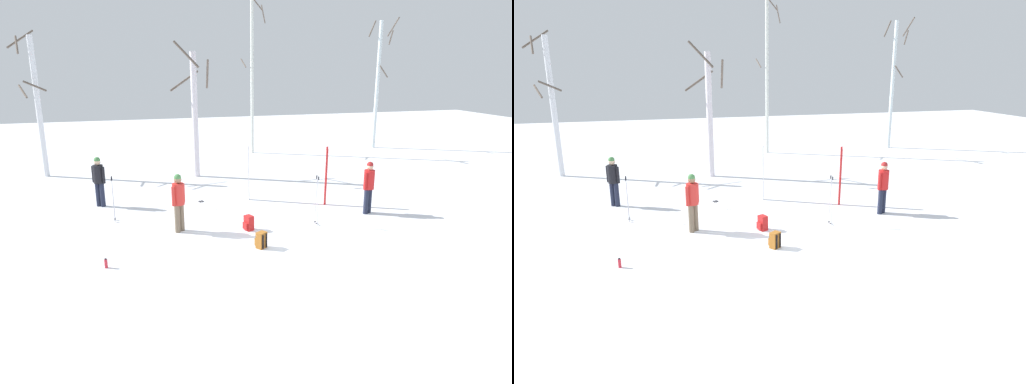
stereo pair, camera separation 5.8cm
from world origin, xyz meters
TOP-DOWN VIEW (x-y plane):
  - ground_plane at (0.00, 0.00)m, footprint 60.00×60.00m
  - person_0 at (-2.02, 1.81)m, footprint 0.41×0.39m
  - person_1 at (-4.35, 4.96)m, footprint 0.44×0.35m
  - person_2 at (4.05, 1.86)m, footprint 0.47×0.34m
  - ski_pair_planted_0 at (3.11, 3.08)m, footprint 0.14×0.11m
  - ski_pair_planted_1 at (0.72, 4.34)m, footprint 0.08×0.16m
  - ski_pair_lying_0 at (-0.97, 4.45)m, footprint 0.76×1.89m
  - ski_poles_0 at (2.01, 1.26)m, footprint 0.07×0.25m
  - ski_poles_1 at (-3.86, 3.23)m, footprint 0.07×0.25m
  - backpack_0 at (-0.08, -0.00)m, footprint 0.33×0.34m
  - backpack_1 at (-0.07, 1.38)m, footprint 0.34×0.32m
  - water_bottle_0 at (-4.00, -0.19)m, footprint 0.08×0.08m
  - birch_tree_0 at (-6.85, 10.10)m, footprint 1.38×1.61m
  - birch_tree_1 at (-0.56, 8.37)m, footprint 1.64×1.77m
  - birch_tree_2 at (3.15, 12.89)m, footprint 1.32×1.26m
  - birch_tree_3 at (10.34, 12.55)m, footprint 1.54×1.53m

SIDE VIEW (x-z plane):
  - ground_plane at x=0.00m, z-range 0.00..0.00m
  - ski_pair_lying_0 at x=-0.97m, z-range -0.01..0.03m
  - water_bottle_0 at x=-4.00m, z-range -0.01..0.23m
  - backpack_0 at x=-0.08m, z-range -0.01..0.43m
  - backpack_1 at x=-0.07m, z-range -0.01..0.43m
  - ski_poles_1 at x=-3.86m, z-range 0.05..1.47m
  - ski_poles_0 at x=2.01m, z-range 0.05..1.58m
  - ski_pair_planted_1 at x=0.72m, z-range -0.01..1.96m
  - person_0 at x=-2.02m, z-range 0.12..1.84m
  - person_1 at x=-4.35m, z-range 0.12..1.84m
  - person_2 at x=4.05m, z-range 0.12..1.84m
  - ski_pair_planted_0 at x=3.11m, z-range -0.01..2.03m
  - birch_tree_1 at x=-0.56m, z-range -0.02..5.56m
  - birch_tree_0 at x=-6.85m, z-range 0.04..6.10m
  - birch_tree_3 at x=10.34m, z-range 0.15..7.21m
  - birch_tree_2 at x=3.15m, z-range 0.12..8.12m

